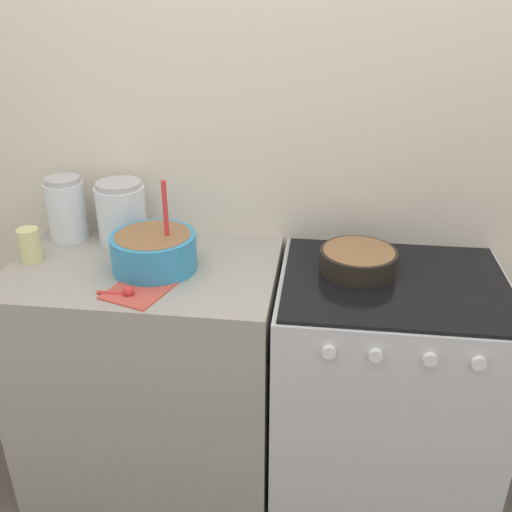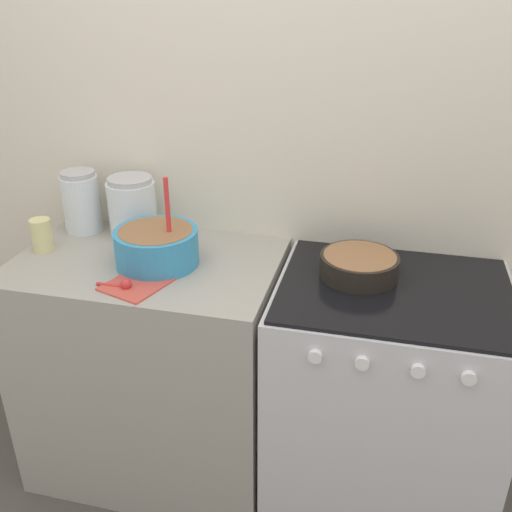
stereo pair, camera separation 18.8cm
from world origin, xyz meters
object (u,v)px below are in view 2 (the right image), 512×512
at_px(storage_jar_middle, 133,211).
at_px(storage_jar_left, 82,205).
at_px(stove, 382,401).
at_px(baking_pan, 359,265).
at_px(tin_can, 42,235).
at_px(mixing_bowl, 157,245).

bearing_deg(storage_jar_middle, storage_jar_left, 180.00).
height_order(storage_jar_left, storage_jar_middle, storage_jar_left).
relative_size(stove, baking_pan, 3.56).
xyz_separation_m(baking_pan, storage_jar_middle, (-0.85, 0.14, 0.06)).
bearing_deg(tin_can, mixing_bowl, -0.73).
distance_m(baking_pan, storage_jar_middle, 0.86).
relative_size(stove, tin_can, 7.76).
bearing_deg(baking_pan, stove, -24.15).
bearing_deg(mixing_bowl, storage_jar_left, 151.80).
height_order(baking_pan, storage_jar_middle, storage_jar_middle).
relative_size(mixing_bowl, storage_jar_middle, 1.37).
relative_size(storage_jar_left, tin_can, 2.00).
relative_size(baking_pan, storage_jar_middle, 1.12).
xyz_separation_m(storage_jar_middle, tin_can, (-0.26, -0.20, -0.04)).
bearing_deg(mixing_bowl, stove, 1.17).
distance_m(storage_jar_middle, tin_can, 0.33).
bearing_deg(storage_jar_middle, baking_pan, -9.21).
xyz_separation_m(baking_pan, tin_can, (-1.11, -0.06, 0.02)).
relative_size(baking_pan, storage_jar_left, 1.09).
relative_size(stove, storage_jar_left, 3.88).
bearing_deg(mixing_bowl, storage_jar_middle, 130.77).
bearing_deg(storage_jar_middle, stove, -11.18).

